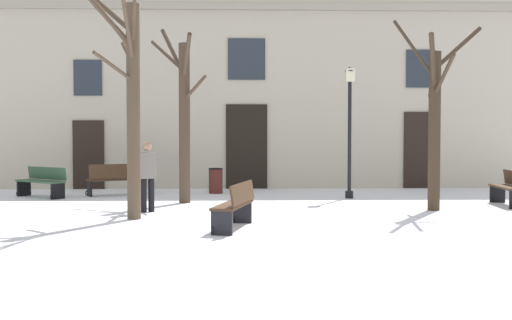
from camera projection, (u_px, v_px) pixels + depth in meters
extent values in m
plane|color=white|center=(259.00, 224.00, 12.44)|extent=(32.41, 32.41, 0.00)
cube|color=#BCB29E|center=(250.00, 95.00, 20.84)|extent=(20.25, 0.40, 6.18)
cube|color=#A09786|center=(250.00, 6.00, 20.48)|extent=(20.25, 0.30, 0.24)
cube|color=black|center=(89.00, 155.00, 20.53)|extent=(1.01, 0.08, 2.23)
cube|color=#262D38|center=(88.00, 78.00, 20.43)|extent=(0.91, 0.06, 1.15)
cube|color=black|center=(247.00, 147.00, 20.68)|extent=(1.35, 0.08, 2.76)
cube|color=#262D38|center=(247.00, 59.00, 20.57)|extent=(1.21, 0.06, 1.34)
cube|color=black|center=(420.00, 150.00, 20.86)|extent=(1.07, 0.08, 2.52)
cube|color=#262D38|center=(421.00, 69.00, 20.76)|extent=(0.96, 0.06, 1.24)
cylinder|color=#423326|center=(184.00, 123.00, 16.26)|extent=(0.29, 0.29, 4.10)
cylinder|color=#423326|center=(187.00, 56.00, 15.40)|extent=(0.36, 1.65, 0.93)
cylinder|color=#423326|center=(173.00, 53.00, 16.49)|extent=(0.76, 0.78, 1.34)
cylinder|color=#423326|center=(168.00, 56.00, 16.82)|extent=(1.08, 1.40, 1.01)
cylinder|color=#423326|center=(195.00, 88.00, 15.90)|extent=(0.66, 0.75, 0.61)
cylinder|color=#382B1E|center=(434.00, 131.00, 14.62)|extent=(0.28, 0.28, 3.68)
cylinder|color=#382B1E|center=(433.00, 63.00, 14.04)|extent=(0.55, 1.14, 1.22)
cylinder|color=#382B1E|center=(444.00, 75.00, 14.00)|extent=(0.13, 1.19, 0.86)
cylinder|color=#382B1E|center=(432.00, 107.00, 15.03)|extent=(0.24, 0.92, 0.70)
cylinder|color=#382B1E|center=(435.00, 91.00, 15.02)|extent=(0.37, 0.94, 0.70)
cylinder|color=#382B1E|center=(458.00, 48.00, 14.81)|extent=(1.32, 0.61, 1.09)
cylinder|color=#382B1E|center=(414.00, 50.00, 14.63)|extent=(0.99, 0.30, 1.41)
cylinder|color=#4C3D2D|center=(133.00, 112.00, 13.07)|extent=(0.28, 0.28, 4.45)
cylinder|color=#4C3D2D|center=(128.00, 53.00, 13.42)|extent=(0.46, 0.90, 0.61)
cylinder|color=#4C3D2D|center=(111.00, 13.00, 13.08)|extent=(1.03, 0.32, 0.91)
cylinder|color=#4C3D2D|center=(111.00, 22.00, 12.93)|extent=(0.96, 0.22, 1.06)
cylinder|color=#4C3D2D|center=(134.00, 6.00, 12.40)|extent=(0.34, 1.25, 1.48)
cylinder|color=#4C3D2D|center=(114.00, 27.00, 12.95)|extent=(0.83, 0.17, 1.00)
cylinder|color=#4C3D2D|center=(128.00, 33.00, 12.53)|extent=(0.11, 1.01, 1.17)
cylinder|color=#4C3D2D|center=(114.00, 67.00, 12.63)|extent=(0.71, 0.87, 0.56)
cylinder|color=black|center=(350.00, 140.00, 17.46)|extent=(0.10, 0.10, 3.21)
cylinder|color=black|center=(349.00, 195.00, 17.52)|extent=(0.22, 0.22, 0.20)
cube|color=beige|center=(350.00, 75.00, 17.39)|extent=(0.24, 0.24, 0.36)
cone|color=black|center=(350.00, 69.00, 17.38)|extent=(0.30, 0.30, 0.14)
cylinder|color=#4C1E19|center=(216.00, 181.00, 18.96)|extent=(0.41, 0.41, 0.73)
torus|color=black|center=(216.00, 169.00, 18.95)|extent=(0.44, 0.44, 0.04)
cube|color=#3D2819|center=(507.00, 187.00, 15.64)|extent=(0.59, 1.68, 0.05)
cube|color=black|center=(497.00, 194.00, 16.41)|extent=(0.39, 0.10, 0.46)
torus|color=black|center=(491.00, 199.00, 16.42)|extent=(0.05, 0.17, 0.17)
torus|color=black|center=(510.00, 206.00, 14.90)|extent=(0.05, 0.17, 0.17)
cube|color=#3D2819|center=(117.00, 179.00, 18.40)|extent=(1.73, 1.14, 0.05)
cube|color=#3D2819|center=(118.00, 171.00, 18.20)|extent=(1.59, 0.84, 0.42)
cube|color=black|center=(143.00, 186.00, 18.76)|extent=(0.23, 0.40, 0.46)
torus|color=black|center=(141.00, 191.00, 18.93)|extent=(0.17, 0.10, 0.17)
cube|color=black|center=(90.00, 188.00, 18.05)|extent=(0.23, 0.40, 0.46)
torus|color=black|center=(88.00, 193.00, 18.22)|extent=(0.17, 0.10, 0.17)
cube|color=#3D2819|center=(233.00, 205.00, 11.75)|extent=(0.81, 1.75, 0.05)
cube|color=#3D2819|center=(243.00, 193.00, 11.70)|extent=(0.49, 1.68, 0.38)
cube|color=black|center=(242.00, 212.00, 12.53)|extent=(0.38, 0.15, 0.45)
torus|color=black|center=(234.00, 219.00, 12.57)|extent=(0.07, 0.17, 0.17)
cube|color=black|center=(222.00, 223.00, 10.99)|extent=(0.38, 0.15, 0.45)
torus|color=black|center=(213.00, 231.00, 11.02)|extent=(0.07, 0.17, 0.17)
cube|color=#2D4C33|center=(40.00, 181.00, 17.72)|extent=(1.62, 1.40, 0.05)
cube|color=#2D4C33|center=(47.00, 173.00, 17.89)|extent=(1.39, 1.09, 0.35)
cube|color=black|center=(24.00, 188.00, 18.18)|extent=(0.31, 0.38, 0.45)
torus|color=black|center=(18.00, 194.00, 18.04)|extent=(0.15, 0.13, 0.17)
cube|color=black|center=(58.00, 191.00, 17.27)|extent=(0.31, 0.38, 0.45)
torus|color=black|center=(52.00, 197.00, 17.13)|extent=(0.15, 0.13, 0.17)
cylinder|color=black|center=(144.00, 195.00, 14.29)|extent=(0.14, 0.14, 0.76)
cylinder|color=black|center=(151.00, 195.00, 14.37)|extent=(0.14, 0.14, 0.76)
cube|color=slate|center=(147.00, 166.00, 14.30)|extent=(0.44, 0.36, 0.59)
sphere|color=#9E755B|center=(147.00, 147.00, 14.29)|extent=(0.21, 0.21, 0.21)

